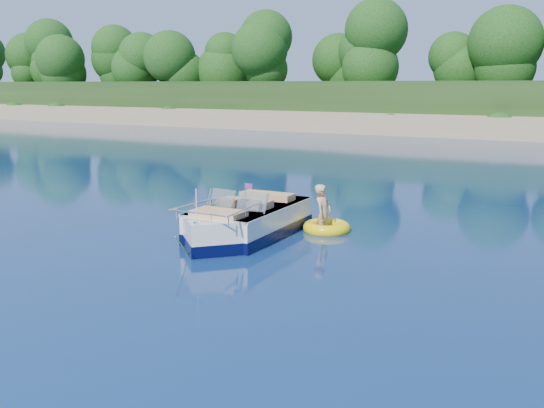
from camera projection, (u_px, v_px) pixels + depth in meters
name	position (u px, v px, depth m)	size (l,w,h in m)	color
ground	(176.00, 274.00, 12.20)	(160.00, 160.00, 0.00)	#091A41
shoreline	(535.00, 110.00, 66.69)	(170.00, 59.00, 6.00)	#987F58
treeline	(507.00, 60.00, 46.26)	(150.00, 7.12, 8.19)	black
motorboat	(243.00, 224.00, 15.06)	(1.96, 5.26, 1.75)	silver
tow_tube	(327.00, 228.00, 15.80)	(1.54, 1.54, 0.33)	yellow
boy	(323.00, 230.00, 15.85)	(0.60, 0.39, 1.64)	tan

